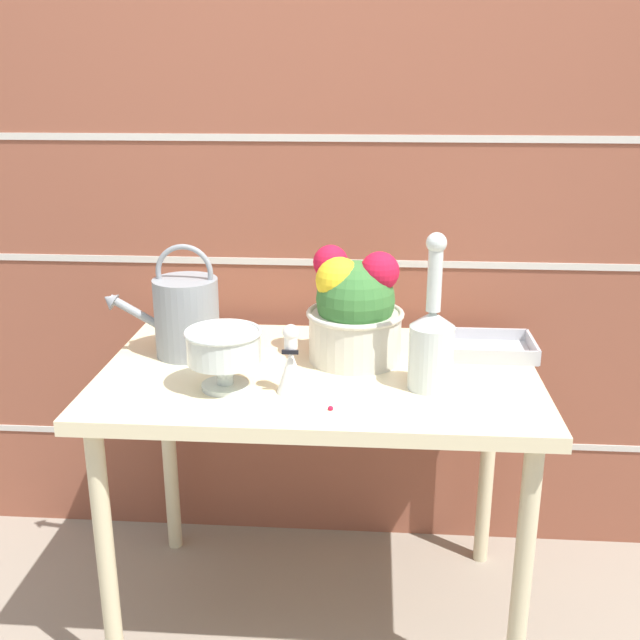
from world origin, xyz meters
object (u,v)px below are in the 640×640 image
Objects in this scene: glass_decanter at (432,341)px; wire_tray at (484,349)px; watering_can at (185,315)px; crystal_pedestal_bowl at (224,349)px; flower_planter at (354,309)px; figurine_vase at (291,365)px.

wire_tray is (0.16, 0.25, -0.11)m from glass_decanter.
glass_decanter is at bearing -16.15° from watering_can.
glass_decanter reaches higher than crystal_pedestal_bowl.
wire_tray is (0.35, 0.07, -0.13)m from flower_planter.
figurine_vase is at bearing -121.54° from flower_planter.
flower_planter is (0.30, 0.21, 0.04)m from crystal_pedestal_bowl.
wire_tray is at bearing 31.78° from figurine_vase.
glass_decanter reaches higher than figurine_vase.
watering_can is 1.88× the size of figurine_vase.
wire_tray is at bearing 24.02° from crystal_pedestal_bowl.
figurine_vase is (0.30, -0.23, -0.04)m from watering_can.
flower_planter is 1.12× the size of wire_tray.
watering_can reaches higher than figurine_vase.
flower_planter reaches higher than crystal_pedestal_bowl.
glass_decanter is (0.19, -0.17, -0.02)m from flower_planter.
watering_can is 0.44m from flower_planter.
flower_planter is at bearing -1.12° from watering_can.
watering_can is at bearing 142.48° from figurine_vase.
watering_can is 0.39m from figurine_vase.
flower_planter is (0.44, -0.01, 0.03)m from watering_can.
glass_decanter is (0.48, 0.04, 0.02)m from crystal_pedestal_bowl.
watering_can is 0.84× the size of glass_decanter.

